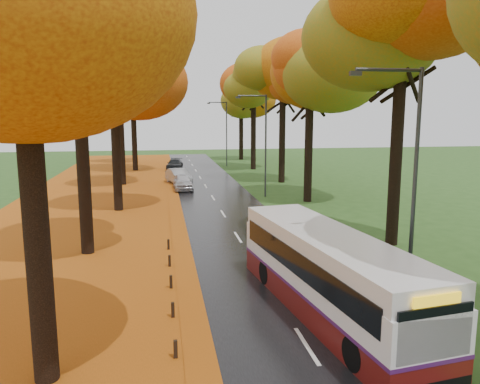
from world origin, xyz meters
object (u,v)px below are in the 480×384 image
object	(u,v)px
streetlamp_near	(408,172)
car_dark	(175,164)
car_white	(183,182)
streetlamp_far	(225,129)
bus	(329,272)
streetlamp_mid	(263,137)
car_silver	(179,176)

from	to	relation	value
streetlamp_near	car_dark	xyz separation A→B (m)	(-6.30, 41.81, -4.09)
streetlamp_near	car_white	size ratio (longest dim) A/B	2.03
streetlamp_far	car_white	xyz separation A→B (m)	(-6.05, -17.60, -4.00)
streetlamp_far	car_white	world-z (taller)	streetlamp_far
streetlamp_near	streetlamp_far	distance (m)	44.00
bus	streetlamp_near	bearing A→B (deg)	-9.71
streetlamp_near	streetlamp_mid	distance (m)	22.00
car_white	streetlamp_near	bearing A→B (deg)	-78.41
streetlamp_far	car_white	bearing A→B (deg)	-108.97
streetlamp_far	streetlamp_near	bearing A→B (deg)	-90.00
car_white	car_dark	bearing A→B (deg)	89.60
streetlamp_near	car_silver	distance (m)	30.95
streetlamp_near	bus	world-z (taller)	streetlamp_near
streetlamp_mid	streetlamp_near	bearing A→B (deg)	-90.00
car_dark	car_silver	bearing A→B (deg)	-80.61
streetlamp_far	car_dark	distance (m)	7.82
streetlamp_near	streetlamp_far	size ratio (longest dim) A/B	1.00
car_white	car_dark	xyz separation A→B (m)	(-0.25, 15.41, -0.09)
streetlamp_far	car_dark	world-z (taller)	streetlamp_far
streetlamp_mid	car_silver	xyz separation A→B (m)	(-6.30, 8.04, -3.97)
streetlamp_far	streetlamp_mid	bearing A→B (deg)	-90.00
car_white	car_dark	distance (m)	15.41
bus	car_silver	xyz separation A→B (m)	(-3.73, 29.95, -0.70)
streetlamp_near	streetlamp_mid	size ratio (longest dim) A/B	1.00
streetlamp_far	bus	distance (m)	44.11
streetlamp_far	bus	xyz separation A→B (m)	(-2.57, -43.91, -3.27)
streetlamp_far	car_dark	size ratio (longest dim) A/B	1.98
streetlamp_near	car_silver	bearing A→B (deg)	101.84
car_silver	car_dark	distance (m)	11.77
streetlamp_near	streetlamp_far	bearing A→B (deg)	90.00
car_dark	car_white	bearing A→B (deg)	-79.69
car_white	car_silver	xyz separation A→B (m)	(-0.25, 3.64, 0.03)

